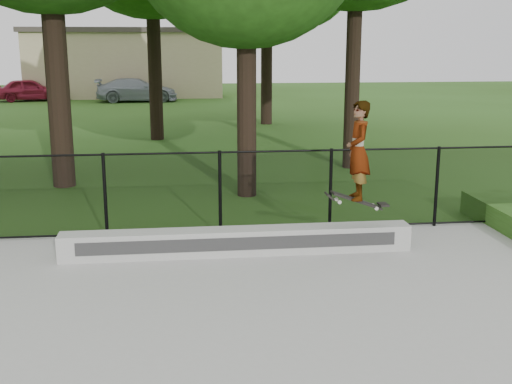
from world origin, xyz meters
TOP-DOWN VIEW (x-y plane):
  - grind_ledge at (2.21, 4.70)m, footprint 5.65×0.40m
  - car_a at (-7.48, 34.50)m, footprint 4.10×2.26m
  - car_b at (-1.29, 33.97)m, footprint 3.69×1.82m
  - car_c at (-1.15, 33.30)m, footprint 4.39×2.09m
  - skater_airborne at (4.07, 4.42)m, footprint 0.80×0.58m
  - chainlink_fence at (0.00, 5.90)m, footprint 16.06×0.06m
  - distant_building at (-2.00, 38.00)m, footprint 12.40×6.40m

SIDE VIEW (x-z plane):
  - grind_ledge at x=2.21m, z-range 0.06..0.48m
  - car_b at x=-1.29m, z-range 0.00..1.29m
  - car_a at x=-7.48m, z-range 0.00..1.33m
  - car_c at x=-1.15m, z-range 0.00..1.36m
  - chainlink_fence at x=0.00m, z-range 0.06..1.56m
  - skater_airborne at x=4.07m, z-range 0.85..2.61m
  - distant_building at x=-2.00m, z-range 0.01..4.31m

